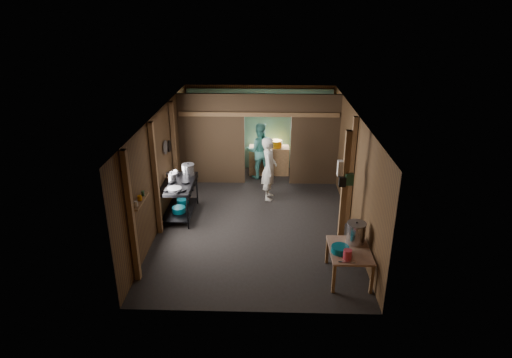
{
  "coord_description": "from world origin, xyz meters",
  "views": [
    {
      "loc": [
        0.29,
        -9.48,
        4.94
      ],
      "look_at": [
        0.0,
        -0.2,
        1.1
      ],
      "focal_mm": 30.4,
      "sensor_mm": 36.0,
      "label": 1
    }
  ],
  "objects_px": {
    "stock_pot": "(356,233)",
    "pink_bucket": "(348,255)",
    "cook": "(269,169)",
    "gas_range": "(179,199)",
    "prep_table": "(348,263)",
    "yellow_tub": "(276,144)",
    "stove_pot_large": "(188,170)"
  },
  "relations": [
    {
      "from": "cook",
      "to": "gas_range",
      "type": "bearing_deg",
      "value": 118.84
    },
    {
      "from": "prep_table",
      "to": "stove_pot_large",
      "type": "distance_m",
      "value": 4.66
    },
    {
      "from": "prep_table",
      "to": "yellow_tub",
      "type": "bearing_deg",
      "value": 103.9
    },
    {
      "from": "stock_pot",
      "to": "stove_pot_large",
      "type": "bearing_deg",
      "value": 143.99
    },
    {
      "from": "prep_table",
      "to": "stock_pot",
      "type": "distance_m",
      "value": 0.59
    },
    {
      "from": "stock_pot",
      "to": "pink_bucket",
      "type": "distance_m",
      "value": 0.65
    },
    {
      "from": "pink_bucket",
      "to": "stock_pot",
      "type": "bearing_deg",
      "value": 67.39
    },
    {
      "from": "gas_range",
      "to": "prep_table",
      "type": "bearing_deg",
      "value": -33.7
    },
    {
      "from": "stock_pot",
      "to": "pink_bucket",
      "type": "height_order",
      "value": "stock_pot"
    },
    {
      "from": "stock_pot",
      "to": "prep_table",
      "type": "bearing_deg",
      "value": -118.84
    },
    {
      "from": "gas_range",
      "to": "stove_pot_large",
      "type": "bearing_deg",
      "value": 70.01
    },
    {
      "from": "gas_range",
      "to": "pink_bucket",
      "type": "height_order",
      "value": "gas_range"
    },
    {
      "from": "yellow_tub",
      "to": "cook",
      "type": "bearing_deg",
      "value": -96.17
    },
    {
      "from": "prep_table",
      "to": "pink_bucket",
      "type": "height_order",
      "value": "pink_bucket"
    },
    {
      "from": "gas_range",
      "to": "yellow_tub",
      "type": "relative_size",
      "value": 4.02
    },
    {
      "from": "stove_pot_large",
      "to": "stock_pot",
      "type": "xyz_separation_m",
      "value": [
        3.68,
        -2.68,
        -0.21
      ]
    },
    {
      "from": "prep_table",
      "to": "yellow_tub",
      "type": "height_order",
      "value": "yellow_tub"
    },
    {
      "from": "stove_pot_large",
      "to": "cook",
      "type": "relative_size",
      "value": 0.19
    },
    {
      "from": "gas_range",
      "to": "cook",
      "type": "height_order",
      "value": "cook"
    },
    {
      "from": "yellow_tub",
      "to": "prep_table",
      "type": "bearing_deg",
      "value": -76.1
    },
    {
      "from": "gas_range",
      "to": "yellow_tub",
      "type": "xyz_separation_m",
      "value": [
        2.38,
        2.9,
        0.51
      ]
    },
    {
      "from": "stove_pot_large",
      "to": "pink_bucket",
      "type": "xyz_separation_m",
      "value": [
        3.44,
        -3.27,
        -0.31
      ]
    },
    {
      "from": "prep_table",
      "to": "stove_pot_large",
      "type": "xyz_separation_m",
      "value": [
        -3.54,
        2.94,
        0.71
      ]
    },
    {
      "from": "pink_bucket",
      "to": "yellow_tub",
      "type": "xyz_separation_m",
      "value": [
        -1.23,
        5.71,
        0.24
      ]
    },
    {
      "from": "stove_pot_large",
      "to": "yellow_tub",
      "type": "xyz_separation_m",
      "value": [
        2.21,
        2.44,
        -0.07
      ]
    },
    {
      "from": "stove_pot_large",
      "to": "yellow_tub",
      "type": "distance_m",
      "value": 3.29
    },
    {
      "from": "gas_range",
      "to": "cook",
      "type": "distance_m",
      "value": 2.48
    },
    {
      "from": "stove_pot_large",
      "to": "cook",
      "type": "bearing_deg",
      "value": 17.3
    },
    {
      "from": "gas_range",
      "to": "prep_table",
      "type": "distance_m",
      "value": 4.46
    },
    {
      "from": "pink_bucket",
      "to": "yellow_tub",
      "type": "height_order",
      "value": "yellow_tub"
    },
    {
      "from": "yellow_tub",
      "to": "gas_range",
      "type": "bearing_deg",
      "value": -129.33
    },
    {
      "from": "stove_pot_large",
      "to": "cook",
      "type": "distance_m",
      "value": 2.12
    }
  ]
}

